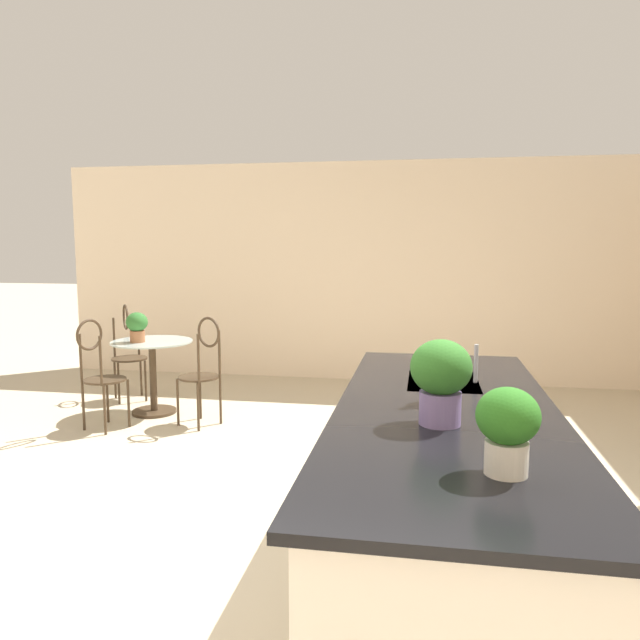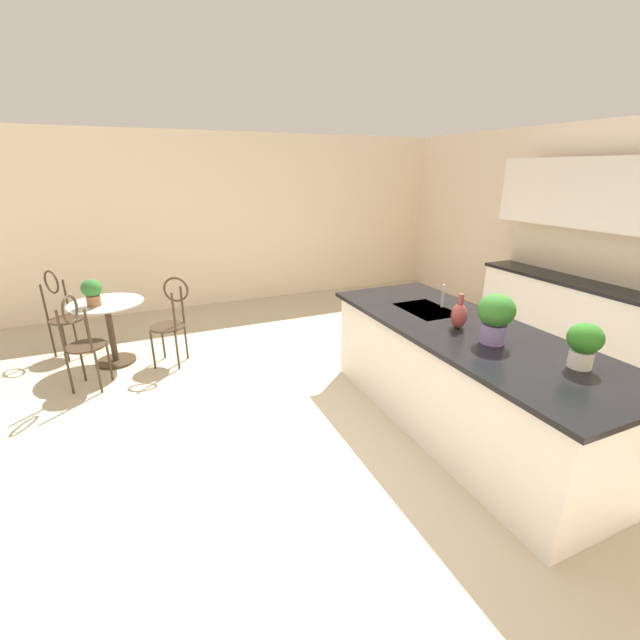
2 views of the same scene
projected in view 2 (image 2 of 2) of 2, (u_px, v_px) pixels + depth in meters
name	position (u px, v px, depth m)	size (l,w,h in m)	color
ground_plane	(355.00, 429.00, 3.69)	(40.00, 40.00, 0.00)	beige
wall_left_window	(235.00, 221.00, 6.91)	(0.12, 7.80, 2.70)	beige
kitchen_island	(461.00, 378.00, 3.60)	(2.80, 1.06, 0.92)	white
back_counter_run	(576.00, 315.00, 5.08)	(2.44, 0.64, 1.52)	white
upper_cabinet_run	(600.00, 193.00, 4.59)	(2.40, 0.36, 0.76)	white
bistro_table	(110.00, 327.00, 4.82)	(0.80, 0.80, 0.74)	#3D2D1E
chair_near_window	(81.00, 338.00, 4.17)	(0.52, 0.48, 1.04)	#3D2D1E
chair_by_island	(62.00, 310.00, 5.01)	(0.53, 0.53, 1.04)	#3D2D1E
chair_toward_desk	(171.00, 317.00, 4.75)	(0.51, 0.52, 1.04)	#3D2D1E
sink_faucet	(443.00, 296.00, 3.95)	(0.02, 0.02, 0.22)	#B2B5BA
potted_plant_on_table	(92.00, 291.00, 4.55)	(0.21, 0.21, 0.30)	#9E603D
potted_plant_counter_near	(496.00, 315.00, 3.10)	(0.27, 0.27, 0.38)	#7A669E
potted_plant_counter_far	(584.00, 343.00, 2.72)	(0.22, 0.22, 0.31)	beige
vase_on_counter	(459.00, 315.00, 3.43)	(0.13, 0.13, 0.29)	#993D38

